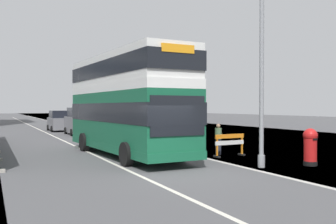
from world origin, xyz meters
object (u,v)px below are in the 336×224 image
Objects in this scene: roadworks_barrier at (230,142)px; car_oncoming_near at (79,122)px; lamppost_foreground at (262,75)px; car_receding_mid at (59,121)px; pedestrian_at_kerb at (218,139)px; red_pillar_postbox at (310,145)px; double_decker_bus at (126,103)px.

car_oncoming_near reaches higher than roadworks_barrier.
car_receding_mid is (-3.62, 27.57, -2.76)m from lamppost_foreground.
car_oncoming_near is at bearing 97.52° from lamppost_foreground.
lamppost_foreground is 4.68m from roadworks_barrier.
lamppost_foreground is at bearing -82.48° from car_oncoming_near.
roadworks_barrier is 1.10× the size of pedestrian_at_kerb.
car_oncoming_near is (-5.01, 21.87, 0.26)m from red_pillar_postbox.
car_oncoming_near is 2.90× the size of pedestrian_at_kerb.
red_pillar_postbox is at bearing -70.63° from roadworks_barrier.
roadworks_barrier is at bearing 77.04° from lamppost_foreground.
lamppost_foreground is 5.00× the size of pedestrian_at_kerb.
double_decker_bus reaches higher than roadworks_barrier.
double_decker_bus is at bearing 122.42° from lamppost_foreground.
red_pillar_postbox is 0.35× the size of car_receding_mid.
double_decker_bus is at bearing -90.39° from car_receding_mid.
lamppost_foreground reaches higher than double_decker_bus.
car_receding_mid reaches higher than pedestrian_at_kerb.
double_decker_bus is 5.07m from pedestrian_at_kerb.
car_oncoming_near is (-3.63, 17.96, 0.42)m from roadworks_barrier.
pedestrian_at_kerb is at bearing -78.48° from car_oncoming_near.
car_oncoming_near is at bearing -82.69° from car_receding_mid.
double_decker_bus is 6.84× the size of pedestrian_at_kerb.
roadworks_barrier is (0.80, 3.47, -3.04)m from lamppost_foreground.
car_oncoming_near is (0.94, 15.50, -1.55)m from double_decker_bus.
lamppost_foreground is 5.25m from pedestrian_at_kerb.
car_receding_mid is 23.66m from pedestrian_at_kerb.
lamppost_foreground is 27.95m from car_receding_mid.
pedestrian_at_kerb is (-0.14, 0.83, 0.10)m from roadworks_barrier.
double_decker_bus is at bearing 159.79° from pedestrian_at_kerb.
roadworks_barrier is at bearing -28.29° from double_decker_bus.
roadworks_barrier is 0.38× the size of car_oncoming_near.
pedestrian_at_kerb is (4.28, -23.27, -0.18)m from car_receding_mid.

